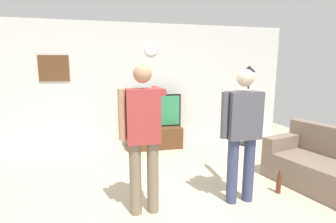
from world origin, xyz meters
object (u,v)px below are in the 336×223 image
at_px(tv_stand, 155,137).
at_px(side_couch, 331,169).
at_px(floor_lamp, 248,89).
at_px(framed_picture, 54,68).
at_px(beverage_bottle, 279,184).
at_px(person_standing_nearer_lamp, 143,132).
at_px(wall_clock, 151,48).
at_px(television, 154,111).
at_px(person_standing_nearer_couch, 242,129).

bearing_deg(tv_stand, side_couch, -49.34).
bearing_deg(floor_lamp, side_couch, -88.32).
xyz_separation_m(tv_stand, side_couch, (2.14, -2.49, 0.09)).
bearing_deg(tv_stand, framed_picture, 171.67).
bearing_deg(framed_picture, beverage_bottle, -38.81).
xyz_separation_m(tv_stand, floor_lamp, (2.07, -0.27, 1.05)).
xyz_separation_m(floor_lamp, beverage_bottle, (-0.72, -2.14, -1.15)).
xyz_separation_m(floor_lamp, side_couch, (0.06, -2.22, -0.96)).
relative_size(floor_lamp, person_standing_nearer_lamp, 1.00).
relative_size(wall_clock, person_standing_nearer_lamp, 0.16).
bearing_deg(framed_picture, wall_clock, -0.14).
height_order(television, floor_lamp, floor_lamp).
bearing_deg(television, wall_clock, 90.00).
distance_m(television, wall_clock, 1.37).
distance_m(framed_picture, person_standing_nearer_couch, 3.95).
distance_m(wall_clock, framed_picture, 2.06).
bearing_deg(wall_clock, person_standing_nearer_couch, -75.71).
bearing_deg(beverage_bottle, floor_lamp, 71.29).
bearing_deg(floor_lamp, person_standing_nearer_lamp, -140.42).
relative_size(framed_picture, person_standing_nearer_couch, 0.34).
bearing_deg(tv_stand, person_standing_nearer_couch, -74.11).
distance_m(wall_clock, side_couch, 3.96).
height_order(person_standing_nearer_lamp, person_standing_nearer_couch, person_standing_nearer_lamp).
bearing_deg(wall_clock, framed_picture, 179.86).
xyz_separation_m(framed_picture, beverage_bottle, (3.36, -2.71, -1.60)).
bearing_deg(person_standing_nearer_couch, person_standing_nearer_lamp, 178.81).
xyz_separation_m(person_standing_nearer_couch, beverage_bottle, (0.65, 0.06, -0.85)).
xyz_separation_m(floor_lamp, person_standing_nearer_couch, (-1.37, -2.20, -0.30)).
bearing_deg(person_standing_nearer_lamp, side_couch, -1.02).
bearing_deg(television, beverage_bottle, -61.25).
xyz_separation_m(person_standing_nearer_lamp, side_couch, (2.69, -0.05, -0.69)).
xyz_separation_m(tv_stand, wall_clock, (0.00, 0.29, 1.93)).
bearing_deg(floor_lamp, wall_clock, 164.89).
height_order(tv_stand, floor_lamp, floor_lamp).
bearing_deg(wall_clock, floor_lamp, -15.11).
bearing_deg(side_couch, beverage_bottle, 174.30).
distance_m(wall_clock, person_standing_nearer_couch, 3.08).
bearing_deg(person_standing_nearer_couch, floor_lamp, 58.05).
bearing_deg(tv_stand, floor_lamp, -7.41).
height_order(tv_stand, television, television).
bearing_deg(person_standing_nearer_lamp, floor_lamp, 39.58).
height_order(person_standing_nearer_couch, side_couch, person_standing_nearer_couch).
distance_m(floor_lamp, side_couch, 2.42).
height_order(side_couch, beverage_bottle, side_couch).
height_order(framed_picture, beverage_bottle, framed_picture).
xyz_separation_m(tv_stand, framed_picture, (-2.02, 0.30, 1.51)).
relative_size(person_standing_nearer_lamp, person_standing_nearer_couch, 1.03).
bearing_deg(person_standing_nearer_lamp, beverage_bottle, 0.93).
xyz_separation_m(television, wall_clock, (-0.00, 0.24, 1.35)).
relative_size(wall_clock, side_couch, 0.16).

